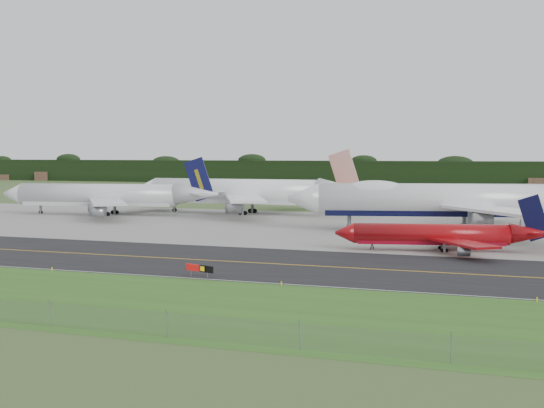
{
  "coord_description": "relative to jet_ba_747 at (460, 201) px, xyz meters",
  "views": [
    {
      "loc": [
        36.59,
        -105.35,
        15.85
      ],
      "look_at": [
        -10.03,
        22.0,
        6.76
      ],
      "focal_mm": 50.0,
      "sensor_mm": 36.0,
      "label": 1
    }
  ],
  "objects": [
    {
      "name": "ground",
      "position": [
        -19.64,
        -52.28,
        -6.2
      ],
      "size": [
        600.0,
        600.0,
        0.0
      ],
      "primitive_type": "plane",
      "color": "#3C5226",
      "rests_on": "ground"
    },
    {
      "name": "grass_verge",
      "position": [
        -19.64,
        -87.28,
        -6.2
      ],
      "size": [
        400.0,
        30.0,
        0.01
      ],
      "primitive_type": "cube",
      "color": "#2F5B1A",
      "rests_on": "ground"
    },
    {
      "name": "taxiway",
      "position": [
        -19.64,
        -56.28,
        -6.19
      ],
      "size": [
        400.0,
        32.0,
        0.02
      ],
      "primitive_type": "cube",
      "color": "black",
      "rests_on": "ground"
    },
    {
      "name": "apron",
      "position": [
        -19.64,
        -1.28,
        -6.2
      ],
      "size": [
        400.0,
        78.0,
        0.01
      ],
      "primitive_type": "cube",
      "color": "gray",
      "rests_on": "ground"
    },
    {
      "name": "taxiway_centreline",
      "position": [
        -19.64,
        -56.28,
        -6.17
      ],
      "size": [
        400.0,
        0.4,
        0.0
      ],
      "primitive_type": "cube",
      "color": "gold",
      "rests_on": "taxiway"
    },
    {
      "name": "taxiway_edge_line",
      "position": [
        -19.64,
        -71.78,
        -6.17
      ],
      "size": [
        400.0,
        0.25,
        0.0
      ],
      "primitive_type": "cube",
      "color": "silver",
      "rests_on": "taxiway"
    },
    {
      "name": "perimeter_fence",
      "position": [
        -19.64,
        -100.28,
        -5.1
      ],
      "size": [
        320.0,
        0.1,
        320.0
      ],
      "color": "slate",
      "rests_on": "ground"
    },
    {
      "name": "horizon_treeline",
      "position": [
        -19.64,
        221.49,
        -0.73
      ],
      "size": [
        700.0,
        25.0,
        12.0
      ],
      "color": "black",
      "rests_on": "ground"
    },
    {
      "name": "jet_ba_747",
      "position": [
        0.0,
        0.0,
        0.0
      ],
      "size": [
        71.72,
        58.33,
        18.22
      ],
      "color": "white",
      "rests_on": "ground"
    },
    {
      "name": "jet_red_737",
      "position": [
        1.01,
        -33.25,
        -3.61
      ],
      "size": [
        34.44,
        27.61,
        9.37
      ],
      "color": "maroon",
      "rests_on": "ground"
    },
    {
      "name": "jet_navy_gold",
      "position": [
        -88.93,
        10.13,
        -1.28
      ],
      "size": [
        57.88,
        49.76,
        14.99
      ],
      "color": "silver",
      "rests_on": "ground"
    },
    {
      "name": "jet_star_tail",
      "position": [
        -57.11,
        25.42,
        -0.55
      ],
      "size": [
        64.09,
        53.82,
        16.95
      ],
      "color": "white",
      "rests_on": "ground"
    },
    {
      "name": "taxiway_sign",
      "position": [
        -24.96,
        -70.3,
        -5.12
      ],
      "size": [
        4.46,
        1.57,
        1.54
      ],
      "color": "slate",
      "rests_on": "ground"
    },
    {
      "name": "edge_marker_left",
      "position": [
        -45.77,
        -72.78,
        -5.95
      ],
      "size": [
        0.16,
        0.16,
        0.5
      ],
      "primitive_type": "cylinder",
      "color": "yellow",
      "rests_on": "ground"
    },
    {
      "name": "edge_marker_center",
      "position": [
        -12.92,
        -72.78,
        -5.95
      ],
      "size": [
        0.16,
        0.16,
        0.5
      ],
      "primitive_type": "cylinder",
      "color": "yellow",
      "rests_on": "ground"
    },
    {
      "name": "edge_marker_right",
      "position": [
        16.08,
        -72.78,
        -5.95
      ],
      "size": [
        0.16,
        0.16,
        0.5
      ],
      "primitive_type": "cylinder",
      "color": "yellow",
      "rests_on": "ground"
    }
  ]
}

